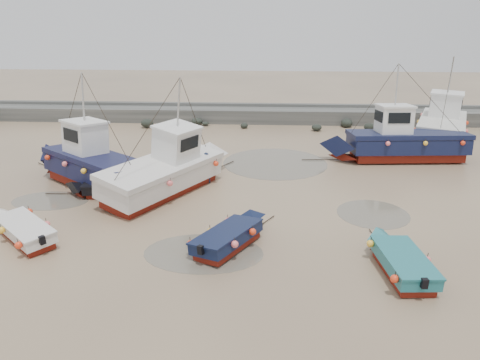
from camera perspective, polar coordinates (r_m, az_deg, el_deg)
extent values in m
plane|color=tan|center=(21.25, 0.47, -6.19)|extent=(120.00, 120.00, 0.00)
cube|color=#60605B|center=(41.99, 1.95, 7.88)|extent=(60.00, 2.20, 1.20)
cube|color=#60605B|center=(43.03, 2.01, 9.16)|extent=(60.00, 0.60, 0.25)
ellipsoid|color=black|center=(39.37, 9.33, 6.35)|extent=(0.84, 0.86, 0.51)
ellipsoid|color=black|center=(41.21, 12.88, 6.79)|extent=(0.98, 1.07, 0.72)
ellipsoid|color=black|center=(41.81, 21.76, 5.95)|extent=(0.78, 0.90, 0.59)
ellipsoid|color=black|center=(40.97, -5.27, 7.14)|extent=(0.99, 0.80, 0.58)
ellipsoid|color=black|center=(41.46, 19.06, 6.06)|extent=(0.54, 0.46, 0.30)
ellipsoid|color=black|center=(41.04, 15.61, 6.32)|extent=(0.61, 0.47, 0.46)
ellipsoid|color=black|center=(40.71, -4.23, 6.89)|extent=(0.61, 0.53, 0.32)
ellipsoid|color=black|center=(41.93, 17.19, 6.47)|extent=(0.67, 0.55, 0.43)
ellipsoid|color=black|center=(40.70, -11.26, 6.80)|extent=(1.09, 0.88, 0.72)
ellipsoid|color=black|center=(40.60, -8.49, 6.71)|extent=(0.65, 0.60, 0.37)
ellipsoid|color=black|center=(40.42, 15.48, 6.27)|extent=(0.88, 0.64, 0.62)
ellipsoid|color=black|center=(39.76, 0.52, 6.65)|extent=(0.64, 0.62, 0.48)
ellipsoid|color=black|center=(41.12, 12.96, 6.54)|extent=(0.55, 0.45, 0.29)
cylinder|color=#635D4F|center=(19.47, -4.47, -8.83)|extent=(4.94, 4.94, 0.01)
cylinder|color=#635D4F|center=(23.83, 15.91, -3.98)|extent=(3.50, 3.50, 0.01)
cylinder|color=#635D4F|center=(26.42, -22.12, -2.34)|extent=(4.03, 4.03, 0.01)
cylinder|color=#635D4F|center=(30.63, 4.29, 2.09)|extent=(6.80, 6.80, 0.01)
cube|color=maroon|center=(22.30, -24.54, -6.38)|extent=(3.21, 3.06, 0.30)
cube|color=silver|center=(22.15, -24.68, -5.51)|extent=(3.53, 3.37, 0.45)
pyramid|color=silver|center=(23.88, -26.66, -2.85)|extent=(1.41, 1.45, 0.90)
cube|color=brown|center=(22.08, -24.74, -5.12)|extent=(2.93, 2.79, 0.10)
cube|color=silver|center=(22.05, -24.77, -4.91)|extent=(3.62, 3.46, 0.07)
cube|color=black|center=(20.47, -22.87, -6.78)|extent=(0.28, 0.28, 0.35)
cylinder|color=black|center=(25.02, -27.00, -4.26)|extent=(1.51, 1.37, 0.04)
sphere|color=#F73E1B|center=(20.66, -25.31, -7.11)|extent=(0.30, 0.30, 0.30)
sphere|color=#F73E1B|center=(21.93, -22.39, -5.12)|extent=(0.30, 0.30, 0.30)
sphere|color=#F73E1B|center=(22.32, -27.00, -5.40)|extent=(0.30, 0.30, 0.30)
sphere|color=#F73E1B|center=(23.58, -24.20, -3.64)|extent=(0.30, 0.30, 0.30)
cube|color=maroon|center=(19.65, -1.46, -8.01)|extent=(2.63, 3.30, 0.30)
cube|color=#0E1633|center=(19.47, -1.47, -7.04)|extent=(2.94, 3.61, 0.45)
pyramid|color=#0E1633|center=(20.80, 1.69, -3.83)|extent=(1.63, 1.35, 0.90)
cube|color=brown|center=(19.40, -1.48, -6.60)|extent=(2.42, 3.00, 0.10)
cube|color=#0E1633|center=(19.36, -1.48, -6.36)|extent=(3.02, 3.70, 0.07)
cube|color=black|center=(18.16, -4.64, -8.59)|extent=(0.28, 0.27, 0.35)
cylinder|color=black|center=(21.87, 2.86, -5.34)|extent=(1.04, 1.75, 0.04)
sphere|color=#F73E1B|center=(18.96, -5.91, -7.58)|extent=(0.30, 0.30, 0.30)
sphere|color=#F73E1B|center=(18.51, -0.46, -8.18)|extent=(0.30, 0.30, 0.30)
sphere|color=#F73E1B|center=(19.88, -3.51, -6.14)|extent=(0.30, 0.30, 0.30)
sphere|color=#F73E1B|center=(19.50, 1.71, -6.65)|extent=(0.30, 0.30, 0.30)
sphere|color=#F73E1B|center=(20.84, -1.33, -4.82)|extent=(0.30, 0.30, 0.30)
cube|color=maroon|center=(18.85, 19.17, -10.52)|extent=(1.61, 3.16, 0.30)
cube|color=#1F686F|center=(18.67, 19.30, -9.52)|extent=(1.86, 3.41, 0.45)
pyramid|color=#1F686F|center=(20.09, 17.36, -5.69)|extent=(1.56, 0.88, 0.90)
cube|color=brown|center=(18.59, 19.36, -9.08)|extent=(1.50, 2.86, 0.10)
cube|color=#1F686F|center=(18.55, 19.39, -8.83)|extent=(1.93, 3.49, 0.07)
cube|color=black|center=(17.26, 21.48, -11.71)|extent=(0.24, 0.20, 0.35)
cylinder|color=black|center=(21.22, 16.31, -7.01)|extent=(0.27, 1.99, 0.04)
sphere|color=#F73E1B|center=(17.28, 18.24, -11.51)|extent=(0.30, 0.30, 0.30)
sphere|color=#F73E1B|center=(18.96, 21.78, -9.02)|extent=(0.30, 0.30, 0.30)
sphere|color=#F73E1B|center=(19.38, 15.53, -7.61)|extent=(0.30, 0.30, 0.30)
cube|color=maroon|center=(25.95, -13.88, -1.46)|extent=(3.82, 1.50, 0.30)
cube|color=black|center=(25.82, -13.95, -0.69)|extent=(4.10, 1.75, 0.45)
pyramid|color=black|center=(26.38, -19.01, 0.28)|extent=(0.77, 1.62, 0.90)
cube|color=brown|center=(25.76, -13.98, -0.34)|extent=(3.45, 1.41, 0.10)
cube|color=black|center=(25.73, -14.00, -0.15)|extent=(4.19, 1.82, 0.07)
cube|color=black|center=(25.30, -9.35, -0.36)|extent=(0.19, 0.23, 0.35)
cylinder|color=black|center=(27.03, -20.70, -1.60)|extent=(2.00, 0.12, 0.04)
sphere|color=#F73E1B|center=(24.58, -10.87, -1.24)|extent=(0.30, 0.30, 0.30)
sphere|color=#F73E1B|center=(26.39, -11.46, 0.21)|extent=(0.30, 0.30, 0.30)
sphere|color=#F73E1B|center=(24.87, -13.77, -1.21)|extent=(0.30, 0.30, 0.30)
sphere|color=#F73E1B|center=(26.69, -14.16, 0.22)|extent=(0.30, 0.30, 0.30)
sphere|color=#F73E1B|center=(25.23, -16.59, -1.17)|extent=(0.30, 0.30, 0.30)
sphere|color=#F73E1B|center=(27.06, -16.79, 0.24)|extent=(0.30, 0.30, 0.30)
cube|color=maroon|center=(27.44, -17.04, -0.30)|extent=(6.46, 5.60, 0.55)
cube|color=#111436|center=(27.20, -17.20, 1.18)|extent=(7.06, 6.19, 0.95)
pyramid|color=#111436|center=(30.39, -21.52, 3.98)|extent=(2.63, 2.83, 1.40)
cube|color=brown|center=(27.05, -17.31, 2.21)|extent=(6.88, 6.01, 0.08)
cube|color=#111436|center=(27.01, -17.34, 2.49)|extent=(7.22, 6.32, 0.30)
cube|color=white|center=(27.54, -18.63, 4.79)|extent=(2.64, 2.59, 1.70)
cube|color=white|center=(27.34, -18.84, 6.62)|extent=(2.85, 2.79, 0.12)
cube|color=black|center=(28.34, -19.78, 5.59)|extent=(0.93, 1.20, 0.68)
cylinder|color=#B7B7B2|center=(27.08, -19.16, 9.42)|extent=(0.10, 0.10, 2.60)
cylinder|color=black|center=(31.82, -22.13, 1.38)|extent=(2.42, 1.85, 0.05)
sphere|color=#FE6C6D|center=(24.18, -16.34, -0.17)|extent=(0.30, 0.30, 0.30)
sphere|color=#FE6C6D|center=(26.35, -12.62, 1.82)|extent=(0.30, 0.30, 0.30)
sphere|color=#FE6C6D|center=(25.68, -18.66, 0.75)|extent=(0.30, 0.30, 0.30)
sphere|color=#FE6C6D|center=(27.80, -14.95, 2.57)|extent=(0.30, 0.30, 0.30)
sphere|color=#FE6C6D|center=(27.23, -20.72, 1.57)|extent=(0.30, 0.30, 0.30)
sphere|color=#FE6C6D|center=(29.29, -17.05, 3.24)|extent=(0.30, 0.30, 0.30)
sphere|color=#FE6C6D|center=(28.81, -22.55, 2.30)|extent=(0.30, 0.30, 0.30)
cube|color=maroon|center=(25.63, -9.53, -1.11)|extent=(5.28, 6.94, 0.55)
cube|color=silver|center=(25.37, -9.63, 0.47)|extent=(5.86, 7.56, 0.95)
pyramid|color=silver|center=(28.20, -3.89, 4.18)|extent=(2.88, 2.50, 1.40)
cube|color=brown|center=(25.21, -9.70, 1.58)|extent=(5.69, 7.36, 0.08)
cube|color=silver|center=(25.17, -9.71, 1.88)|extent=(5.99, 7.72, 0.30)
cube|color=white|center=(25.59, -8.32, 4.53)|extent=(2.52, 2.61, 1.70)
cube|color=white|center=(25.37, -8.42, 6.51)|extent=(2.72, 2.82, 0.12)
cube|color=black|center=(26.26, -6.86, 5.57)|extent=(1.31, 0.80, 0.68)
cylinder|color=#B7B7B2|center=(25.09, -8.58, 9.53)|extent=(0.10, 0.10, 2.60)
cylinder|color=black|center=(29.57, -2.47, 1.53)|extent=(1.57, 2.61, 0.05)
sphere|color=#FE6C6D|center=(24.37, -16.68, -0.05)|extent=(0.30, 0.30, 0.30)
sphere|color=#FE6C6D|center=(23.70, -8.84, 0.02)|extent=(0.30, 0.30, 0.30)
sphere|color=#FE6C6D|center=(26.83, -10.41, 2.30)|extent=(0.30, 0.30, 0.30)
sphere|color=#FE6C6D|center=(26.51, -3.23, 2.39)|extent=(0.30, 0.30, 0.30)
cube|color=maroon|center=(33.03, 19.58, 2.80)|extent=(7.13, 2.86, 0.55)
cube|color=#111736|center=(32.84, 19.73, 4.05)|extent=(7.67, 3.30, 0.95)
pyramid|color=#111736|center=(31.38, 12.51, 5.38)|extent=(1.64, 2.82, 1.40)
cube|color=brown|center=(32.71, 19.83, 4.91)|extent=(7.49, 3.18, 0.08)
cube|color=#111736|center=(32.68, 19.86, 5.15)|extent=(7.85, 3.37, 0.30)
cube|color=white|center=(32.11, 18.35, 6.86)|extent=(2.15, 2.05, 1.70)
cube|color=white|center=(31.93, 18.53, 8.45)|extent=(2.32, 2.22, 0.12)
cube|color=black|center=(31.73, 16.65, 7.37)|extent=(0.18, 1.61, 0.68)
cylinder|color=#B7B7B2|center=(31.71, 18.80, 10.85)|extent=(0.10, 0.10, 2.60)
cylinder|color=black|center=(31.58, 10.24, 2.43)|extent=(2.99, 0.29, 0.05)
sphere|color=#FE6C6D|center=(32.66, 25.57, 3.81)|extent=(0.30, 0.30, 0.30)
sphere|color=#FE6C6D|center=(34.74, 21.72, 5.23)|extent=(0.30, 0.30, 0.30)
sphere|color=#FE6C6D|center=(31.65, 21.72, 3.90)|extent=(0.30, 0.30, 0.30)
sphere|color=#FE6C6D|center=(33.88, 18.00, 5.33)|extent=(0.30, 0.30, 0.30)
sphere|color=#FE6C6D|center=(30.80, 17.63, 3.97)|extent=(0.30, 0.30, 0.30)
sphere|color=#FE6C6D|center=(33.17, 14.10, 5.41)|extent=(0.30, 0.30, 0.30)
cube|color=maroon|center=(38.39, 23.16, 4.62)|extent=(4.93, 7.25, 0.55)
cube|color=beige|center=(38.22, 23.31, 5.71)|extent=(5.54, 7.88, 0.95)
pyramid|color=beige|center=(42.18, 23.74, 7.83)|extent=(3.36, 2.46, 1.40)
cube|color=brown|center=(38.11, 23.42, 6.45)|extent=(5.36, 7.68, 0.08)
cube|color=beige|center=(38.08, 23.44, 6.66)|extent=(5.66, 8.06, 0.30)
cube|color=white|center=(38.88, 23.71, 8.33)|extent=(2.73, 2.65, 1.70)
cube|color=white|center=(38.73, 23.90, 9.65)|extent=(2.95, 2.86, 0.12)
cube|color=black|center=(39.84, 23.83, 8.94)|extent=(1.70, 0.72, 0.68)
cylinder|color=#B7B7B2|center=(38.55, 24.19, 11.62)|extent=(0.10, 0.10, 2.60)
cylinder|color=black|center=(43.64, 23.50, 5.93)|extent=(1.16, 2.80, 0.05)
sphere|color=#FE6C6D|center=(35.40, 20.49, 5.64)|extent=(0.30, 0.30, 0.30)
sphere|color=#FE6C6D|center=(36.73, 25.82, 5.39)|extent=(0.30, 0.30, 0.30)
sphere|color=#FE6C6D|center=(38.22, 20.92, 6.57)|extent=(0.30, 0.30, 0.30)
sphere|color=#FE6C6D|center=(39.56, 25.86, 6.30)|extent=(0.30, 0.30, 0.30)
sphere|color=#FE6C6D|center=(41.04, 21.30, 7.37)|extent=(0.30, 0.30, 0.30)
imported|color=#1B253D|center=(27.09, -4.10, -0.33)|extent=(0.73, 0.55, 1.83)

